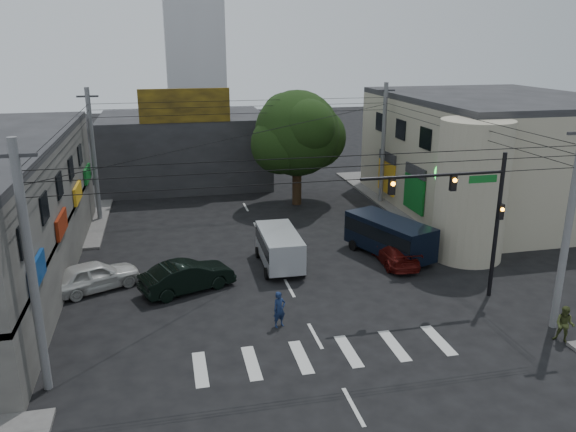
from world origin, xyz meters
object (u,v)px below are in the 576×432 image
object	(u,v)px
silver_minivan	(279,249)
traffic_gantry	(467,204)
pedestrian_olive	(565,325)
traffic_officer	(279,309)
utility_pole_far_left	(94,156)
utility_pole_near_right	(568,228)
utility_pole_near_left	(31,271)
maroon_sedan	(394,252)
white_compact	(95,276)
street_tree	(297,134)
utility_pole_far_right	(383,144)
dark_sedan	(187,276)
navy_van	(389,238)

from	to	relation	value
silver_minivan	traffic_gantry	bearing A→B (deg)	-126.72
pedestrian_olive	traffic_officer	bearing A→B (deg)	-148.68
utility_pole_far_left	utility_pole_near_right	bearing A→B (deg)	-44.31
utility_pole_near_left	pedestrian_olive	size ratio (longest dim) A/B	5.67
traffic_gantry	maroon_sedan	size ratio (longest dim) A/B	1.58
white_compact	silver_minivan	xyz separation A→B (m)	(9.76, 0.96, 0.25)
street_tree	traffic_officer	world-z (taller)	street_tree
utility_pole_near_left	utility_pole_far_right	world-z (taller)	same
utility_pole_far_right	pedestrian_olive	xyz separation A→B (m)	(-0.50, -21.76, -3.79)
utility_pole_near_right	pedestrian_olive	xyz separation A→B (m)	(-0.50, -1.26, -3.79)
street_tree	dark_sedan	xyz separation A→B (m)	(-9.07, -14.15, -4.70)
utility_pole_far_right	traffic_officer	size ratio (longest dim) A/B	5.59
utility_pole_near_left	silver_minivan	xyz separation A→B (m)	(10.61, 9.46, -3.59)
utility_pole_far_right	navy_van	bearing A→B (deg)	-109.37
traffic_gantry	utility_pole_near_right	size ratio (longest dim) A/B	0.78
utility_pole_far_left	navy_van	xyz separation A→B (m)	(17.15, -10.96, -3.47)
traffic_gantry	utility_pole_far_left	world-z (taller)	utility_pole_far_left
white_compact	traffic_officer	bearing A→B (deg)	-149.20
utility_pole_far_right	dark_sedan	xyz separation A→B (m)	(-15.57, -13.15, -3.82)
pedestrian_olive	traffic_gantry	bearing A→B (deg)	165.12
utility_pole_near_left	utility_pole_far_right	xyz separation A→B (m)	(21.00, 20.50, 0.00)
street_tree	traffic_gantry	distance (m)	18.42
utility_pole_far_left	navy_van	world-z (taller)	utility_pole_far_left
utility_pole_near_right	utility_pole_far_right	distance (m)	20.50
street_tree	utility_pole_near_left	world-z (taller)	utility_pole_near_left
utility_pole_near_left	traffic_officer	bearing A→B (deg)	16.31
utility_pole_near_left	utility_pole_near_right	xyz separation A→B (m)	(21.00, 0.00, 0.00)
utility_pole_far_right	maroon_sedan	distance (m)	13.23
utility_pole_far_left	silver_minivan	xyz separation A→B (m)	(10.61, -11.04, -3.59)
navy_van	silver_minivan	bearing A→B (deg)	70.62
utility_pole_far_left	utility_pole_near_left	bearing A→B (deg)	-90.00
utility_pole_near_left	pedestrian_olive	world-z (taller)	utility_pole_near_left
traffic_gantry	utility_pole_far_left	xyz separation A→B (m)	(-18.32, 17.00, -0.23)
utility_pole_near_right	pedestrian_olive	distance (m)	4.02
white_compact	traffic_gantry	bearing A→B (deg)	-130.27
traffic_gantry	traffic_officer	xyz separation A→B (m)	(-9.14, -0.81, -4.01)
silver_minivan	pedestrian_olive	xyz separation A→B (m)	(9.89, -10.72, -0.20)
white_compact	utility_pole_far_left	bearing A→B (deg)	-20.25
utility_pole_near_right	maroon_sedan	xyz separation A→B (m)	(-3.93, 8.50, -3.95)
dark_sedan	pedestrian_olive	bearing A→B (deg)	-140.70
street_tree	pedestrian_olive	xyz separation A→B (m)	(6.00, -22.76, -4.66)
utility_pole_near_right	utility_pole_far_right	bearing A→B (deg)	90.00
street_tree	utility_pole_far_right	size ratio (longest dim) A/B	0.95
maroon_sedan	utility_pole_far_right	bearing A→B (deg)	-105.06
street_tree	maroon_sedan	bearing A→B (deg)	-78.84
utility_pole_near_left	maroon_sedan	world-z (taller)	utility_pole_near_left
silver_minivan	navy_van	size ratio (longest dim) A/B	0.78
maroon_sedan	dark_sedan	bearing A→B (deg)	8.71
white_compact	silver_minivan	distance (m)	9.81
navy_van	pedestrian_olive	world-z (taller)	navy_van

